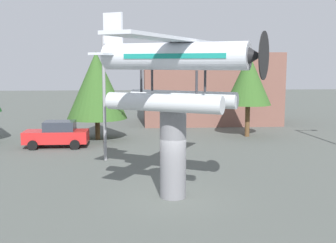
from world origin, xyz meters
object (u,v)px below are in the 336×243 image
(car_mid_red, at_px, (57,134))
(tree_east, at_px, (97,85))
(storefront_building, at_px, (210,88))
(floatplane_monument, at_px, (176,68))
(streetlight_primary, at_px, (108,87))
(tree_center_back, at_px, (248,79))
(display_pedestal, at_px, (173,154))

(car_mid_red, xyz_separation_m, tree_east, (2.44, 2.67, 3.12))
(storefront_building, xyz_separation_m, tree_east, (-9.72, -8.26, 0.74))
(floatplane_monument, xyz_separation_m, streetlight_primary, (-3.28, 7.11, -1.15))
(car_mid_red, bearing_deg, streetlight_primary, 132.84)
(floatplane_monument, height_order, tree_east, floatplane_monument)
(car_mid_red, bearing_deg, tree_center_back, -166.87)
(tree_east, distance_m, tree_center_back, 11.35)
(streetlight_primary, relative_size, storefront_building, 0.59)
(storefront_building, bearing_deg, display_pedestal, -103.47)
(streetlight_primary, xyz_separation_m, storefront_building, (8.43, 14.95, -0.99))
(streetlight_primary, xyz_separation_m, tree_center_back, (10.05, 7.23, 0.12))
(display_pedestal, xyz_separation_m, car_mid_red, (-6.88, 11.07, -0.99))
(display_pedestal, height_order, storefront_building, storefront_building)
(tree_center_back, bearing_deg, display_pedestal, -115.74)
(streetlight_primary, bearing_deg, storefront_building, 60.58)
(streetlight_primary, height_order, storefront_building, streetlight_primary)
(display_pedestal, bearing_deg, tree_east, 107.94)
(display_pedestal, distance_m, streetlight_primary, 8.09)
(car_mid_red, height_order, tree_east, tree_east)
(display_pedestal, distance_m, storefront_building, 22.66)
(floatplane_monument, height_order, tree_center_back, floatplane_monument)
(car_mid_red, height_order, storefront_building, storefront_building)
(streetlight_primary, bearing_deg, tree_east, 100.90)
(floatplane_monument, relative_size, storefront_building, 0.79)
(floatplane_monument, xyz_separation_m, car_mid_red, (-7.00, 11.13, -4.52))
(display_pedestal, height_order, streetlight_primary, streetlight_primary)
(tree_east, bearing_deg, display_pedestal, -72.06)
(streetlight_primary, relative_size, tree_east, 1.13)
(floatplane_monument, distance_m, car_mid_red, 13.90)
(floatplane_monument, xyz_separation_m, tree_east, (-4.56, 13.80, -1.40))
(floatplane_monument, bearing_deg, tree_center_back, 92.75)
(car_mid_red, distance_m, tree_east, 4.77)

